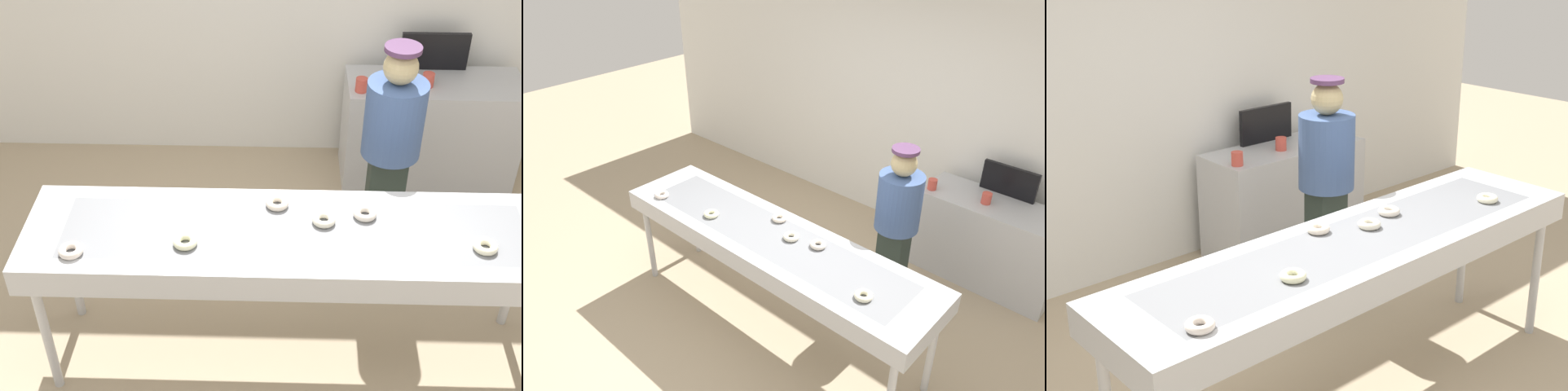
% 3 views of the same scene
% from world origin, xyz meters
% --- Properties ---
extents(back_wall, '(8.00, 0.12, 2.96)m').
position_xyz_m(back_wall, '(0.00, 2.37, 1.48)').
color(back_wall, white).
rests_on(back_wall, ground).
extents(fryer_conveyor, '(2.94, 0.74, 0.98)m').
position_xyz_m(fryer_conveyor, '(0.00, 0.00, 0.90)').
color(fryer_conveyor, '#B7BABF').
rests_on(fryer_conveyor, ground).
extents(sugar_donut_0, '(0.15, 0.15, 0.04)m').
position_xyz_m(sugar_donut_0, '(-0.58, -0.13, 1.00)').
color(sugar_donut_0, '#F4F3C2').
rests_on(sugar_donut_0, fryer_conveyor).
extents(sugar_donut_1, '(0.15, 0.15, 0.04)m').
position_xyz_m(sugar_donut_1, '(0.99, -0.12, 1.00)').
color(sugar_donut_1, '#F9F2CD').
rests_on(sugar_donut_1, fryer_conveyor).
extents(sugar_donut_2, '(0.18, 0.18, 0.04)m').
position_xyz_m(sugar_donut_2, '(0.39, 0.13, 1.00)').
color(sugar_donut_2, silver).
rests_on(sugar_donut_2, fryer_conveyor).
extents(sugar_donut_3, '(0.18, 0.18, 0.04)m').
position_xyz_m(sugar_donut_3, '(-0.10, 0.21, 1.00)').
color(sugar_donut_3, white).
rests_on(sugar_donut_3, fryer_conveyor).
extents(sugar_donut_4, '(0.16, 0.16, 0.04)m').
position_xyz_m(sugar_donut_4, '(0.16, 0.07, 1.00)').
color(sugar_donut_4, '#EDE6CB').
rests_on(sugar_donut_4, fryer_conveyor).
extents(sugar_donut_5, '(0.15, 0.15, 0.04)m').
position_xyz_m(sugar_donut_5, '(-1.16, -0.22, 1.00)').
color(sugar_donut_5, '#F1E1D1').
rests_on(sugar_donut_5, fryer_conveyor).
extents(worker_baker, '(0.38, 0.38, 1.64)m').
position_xyz_m(worker_baker, '(0.63, 0.91, 0.96)').
color(worker_baker, '#242F2A').
rests_on(worker_baker, ground).
extents(prep_counter, '(1.35, 0.55, 0.87)m').
position_xyz_m(prep_counter, '(1.10, 1.92, 0.43)').
color(prep_counter, '#B7BABF').
rests_on(prep_counter, ground).
extents(paper_cup_0, '(0.09, 0.09, 0.11)m').
position_xyz_m(paper_cup_0, '(0.51, 1.76, 0.92)').
color(paper_cup_0, '#CC4C3F').
rests_on(paper_cup_0, prep_counter).
extents(paper_cup_1, '(0.09, 0.09, 0.11)m').
position_xyz_m(paper_cup_1, '(1.02, 1.86, 0.92)').
color(paper_cup_1, '#CC4C3F').
rests_on(paper_cup_1, prep_counter).
extents(menu_display, '(0.52, 0.04, 0.30)m').
position_xyz_m(menu_display, '(1.10, 2.15, 1.02)').
color(menu_display, black).
rests_on(menu_display, prep_counter).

